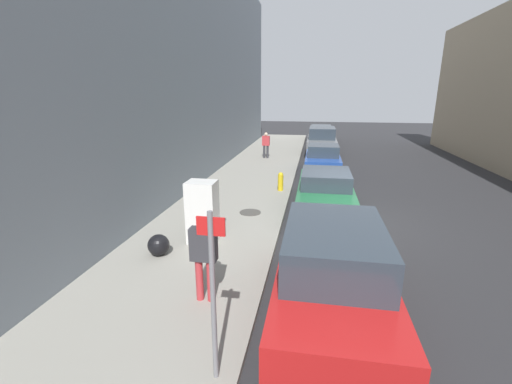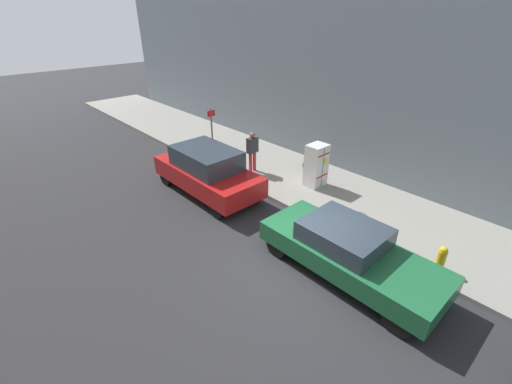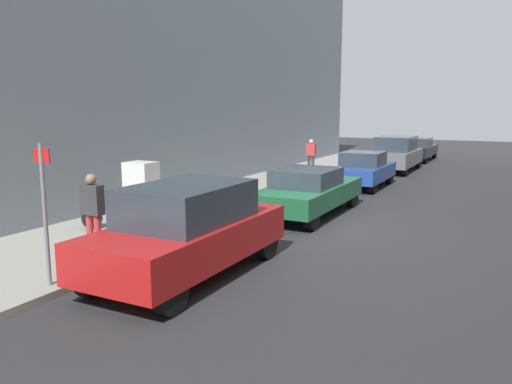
{
  "view_description": "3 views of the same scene",
  "coord_description": "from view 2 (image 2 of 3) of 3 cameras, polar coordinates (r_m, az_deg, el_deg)",
  "views": [
    {
      "loc": [
        -1.12,
        -10.57,
        3.89
      ],
      "look_at": [
        -2.54,
        -2.41,
        1.5
      ],
      "focal_mm": 24.0,
      "sensor_mm": 36.0,
      "label": 1
    },
    {
      "loc": [
        5.68,
        4.5,
        6.13
      ],
      "look_at": [
        -0.31,
        -1.99,
        1.37
      ],
      "focal_mm": 24.0,
      "sensor_mm": 36.0,
      "label": 2
    },
    {
      "loc": [
        4.57,
        -12.47,
        3.11
      ],
      "look_at": [
        -0.84,
        -2.09,
        1.14
      ],
      "focal_mm": 35.0,
      "sensor_mm": 36.0,
      "label": 3
    }
  ],
  "objects": [
    {
      "name": "building_facade_near",
      "position": [
        13.42,
        29.96,
        21.81
      ],
      "size": [
        1.97,
        39.6,
        10.79
      ],
      "primitive_type": "cube",
      "color": "slate",
      "rests_on": "ground"
    },
    {
      "name": "discarded_refrigerator",
      "position": [
        13.0,
        9.98,
        4.37
      ],
      "size": [
        0.75,
        0.62,
        1.63
      ],
      "color": "white",
      "rests_on": "sidewalk_slab"
    },
    {
      "name": "manhole_cover",
      "position": [
        11.62,
        16.54,
        -4.01
      ],
      "size": [
        0.7,
        0.7,
        0.02
      ],
      "primitive_type": "cylinder",
      "color": "#47443F",
      "rests_on": "sidewalk_slab"
    },
    {
      "name": "fire_hydrant",
      "position": [
        10.03,
        28.47,
        -9.75
      ],
      "size": [
        0.22,
        0.22,
        0.75
      ],
      "color": "gold",
      "rests_on": "sidewalk_slab"
    },
    {
      "name": "parked_suv_red",
      "position": [
        12.63,
        -8.14,
        3.54
      ],
      "size": [
        1.88,
        4.47,
        1.74
      ],
      "color": "red",
      "rests_on": "ground"
    },
    {
      "name": "trash_bag",
      "position": [
        14.35,
        8.77,
        4.4
      ],
      "size": [
        0.52,
        0.52,
        0.52
      ],
      "primitive_type": "sphere",
      "color": "black",
      "rests_on": "sidewalk_slab"
    },
    {
      "name": "street_sign_post",
      "position": [
        14.66,
        -7.32,
        9.64
      ],
      "size": [
        0.36,
        0.07,
        2.42
      ],
      "color": "slate",
      "rests_on": "sidewalk_slab"
    },
    {
      "name": "ground_plane",
      "position": [
        9.49,
        6.94,
        -12.16
      ],
      "size": [
        80.0,
        80.0,
        0.0
      ],
      "primitive_type": "plane",
      "color": "#28282B"
    },
    {
      "name": "pedestrian_walking_far",
      "position": [
        13.93,
        -0.6,
        7.16
      ],
      "size": [
        0.48,
        0.22,
        1.67
      ],
      "rotation": [
        0.0,
        0.0,
        5.26
      ],
      "color": "#B73338",
      "rests_on": "sidewalk_slab"
    },
    {
      "name": "sidewalk_slab",
      "position": [
        12.26,
        19.31,
        -3.08
      ],
      "size": [
        3.95,
        44.0,
        0.13
      ],
      "primitive_type": "cube",
      "color": "gray",
      "rests_on": "ground"
    },
    {
      "name": "parked_sedan_green",
      "position": [
        9.07,
        15.11,
        -9.4
      ],
      "size": [
        1.81,
        4.72,
        1.4
      ],
      "color": "#1E6038",
      "rests_on": "ground"
    }
  ]
}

